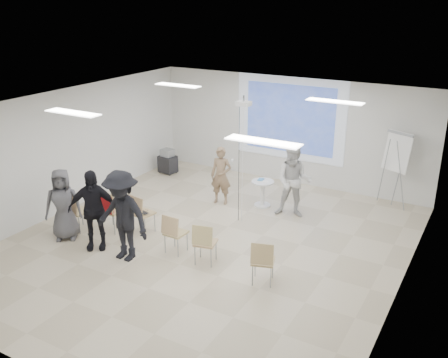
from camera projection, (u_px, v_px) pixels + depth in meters
The scene contains 30 objects.
floor at pixel (206, 246), 10.82m from camera, with size 8.00×9.00×0.10m, color beige.
ceiling at pixel (204, 105), 9.74m from camera, with size 8.00×9.00×0.10m, color white.
wall_back at pixel (290, 130), 13.98m from camera, with size 8.00×0.10×3.00m, color silver.
wall_left at pixel (64, 151), 12.16m from camera, with size 0.10×9.00×3.00m, color silver.
wall_right at pixel (409, 221), 8.40m from camera, with size 0.10×9.00×3.00m, color silver.
projection_halo at pixel (290, 119), 13.81m from camera, with size 3.20×0.01×2.30m, color silver.
projection_image at pixel (290, 119), 13.80m from camera, with size 2.60×0.01×1.90m, color #334FAE.
pedestal_table at pixel (263, 192), 12.62m from camera, with size 0.63×0.63×0.70m.
player_left at pixel (221, 172), 12.66m from camera, with size 0.62×0.42×1.69m, color #8F7357.
player_right at pixel (294, 177), 11.85m from camera, with size 0.96×0.77×1.99m, color silver.
controller_left at pixel (232, 160), 12.68m from camera, with size 0.04×0.12×0.04m, color white.
controller_right at pixel (292, 160), 12.01m from camera, with size 0.04×0.11×0.04m, color white.
chair_far_left at pixel (77, 209), 11.24m from camera, with size 0.48×0.51×0.90m.
chair_left_mid at pixel (110, 208), 11.20m from camera, with size 0.46×0.50×0.97m.
chair_left_inner at pixel (140, 211), 11.12m from camera, with size 0.50×0.53×0.92m.
chair_center at pixel (174, 231), 10.25m from camera, with size 0.42×0.45×0.87m.
chair_right_inner at pixel (204, 241), 9.82m from camera, with size 0.51×0.53×0.89m.
chair_right_far at pixel (263, 259), 9.13m from camera, with size 0.53×0.55×0.89m.
red_jacket at pixel (105, 204), 11.04m from camera, with size 0.41×0.09×0.39m, color #B3161B.
laptop at pixel (144, 212), 11.21m from camera, with size 0.34×0.24×0.03m, color black.
audience_left at pixel (92, 204), 10.32m from camera, with size 1.16×0.70×2.00m, color black.
audience_mid at pixel (122, 210), 9.86m from camera, with size 1.39×0.76×2.15m, color black.
audience_outer at pixel (63, 200), 10.78m from camera, with size 0.88×0.58×1.80m, color #56555A.
flipchart_easel at pixel (397, 153), 12.27m from camera, with size 0.77×0.62×1.93m.
av_cart at pixel (168, 162), 15.02m from camera, with size 0.54×0.46×0.74m.
ceiling_projector at pixel (243, 109), 11.03m from camera, with size 0.30×0.25×3.00m.
fluor_panel_nw at pixel (178, 85), 12.33m from camera, with size 1.20×0.30×0.02m, color white.
fluor_panel_ne at pixel (335, 101), 10.47m from camera, with size 1.20×0.30×0.02m, color white.
fluor_panel_sw at pixel (73, 113), 9.47m from camera, with size 1.20×0.30×0.02m, color white.
fluor_panel_se at pixel (263, 142), 7.62m from camera, with size 1.20×0.30×0.02m, color white.
Camera 1 is at (5.12, -8.17, 5.08)m, focal length 40.00 mm.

